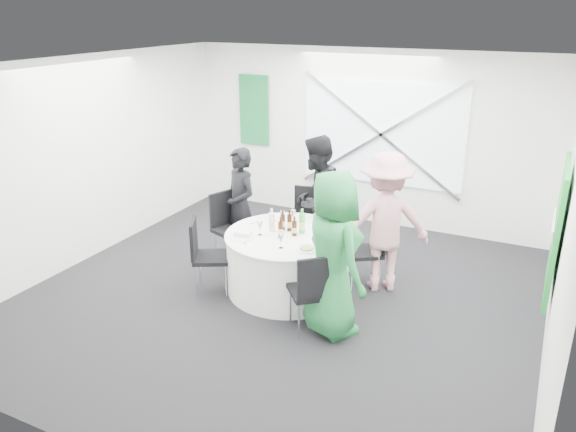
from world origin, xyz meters
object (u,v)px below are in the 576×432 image
at_px(banquet_table, 288,262).
at_px(person_woman_pink, 385,222).
at_px(chair_back, 308,217).
at_px(green_water_bottle, 302,223).
at_px(person_man_back_left, 240,206).
at_px(chair_front_left, 204,250).
at_px(person_man_back, 316,200).
at_px(clear_water_bottle, 272,222).
at_px(chair_front_right, 313,287).
at_px(chair_back_right, 371,245).
at_px(person_woman_green, 333,254).
at_px(chair_back_left, 229,222).

height_order(banquet_table, person_woman_pink, person_woman_pink).
height_order(chair_back, green_water_bottle, green_water_bottle).
bearing_deg(chair_back, green_water_bottle, -81.08).
relative_size(banquet_table, person_man_back_left, 0.96).
relative_size(chair_front_left, person_man_back_left, 0.59).
distance_m(chair_back, person_man_back, 0.34).
distance_m(chair_back, clear_water_bottle, 1.09).
xyz_separation_m(chair_front_right, person_man_back, (-0.74, 1.80, 0.33)).
bearing_deg(person_woman_pink, chair_back, -50.08).
xyz_separation_m(person_man_back, clear_water_bottle, (-0.17, -1.00, -0.01)).
relative_size(banquet_table, chair_front_left, 1.64).
bearing_deg(person_woman_pink, person_man_back_left, -27.80).
bearing_deg(person_man_back, chair_back, -114.55).
height_order(chair_back_right, green_water_bottle, green_water_bottle).
distance_m(person_woman_pink, person_woman_green, 1.24).
xyz_separation_m(chair_back_right, person_man_back_left, (-1.87, -0.05, 0.25)).
bearing_deg(green_water_bottle, chair_front_right, -58.97).
distance_m(chair_front_left, person_man_back_left, 1.06).
xyz_separation_m(chair_back, person_woman_pink, (1.25, -0.48, 0.30)).
distance_m(chair_front_right, person_man_back_left, 2.16).
distance_m(person_man_back, green_water_bottle, 0.91).
bearing_deg(chair_back_left, chair_back, -34.23).
bearing_deg(chair_front_left, chair_back, -52.63).
xyz_separation_m(chair_front_left, clear_water_bottle, (0.69, 0.50, 0.32)).
bearing_deg(chair_front_left, chair_front_right, -129.00).
bearing_deg(person_woman_green, chair_back_right, -54.53).
distance_m(chair_back_right, chair_front_right, 1.39).
bearing_deg(clear_water_bottle, green_water_bottle, 16.57).
bearing_deg(person_man_back_left, clear_water_bottle, -6.26).
distance_m(chair_back, chair_back_left, 1.11).
relative_size(chair_back_left, person_woman_green, 0.54).
distance_m(banquet_table, person_man_back, 1.13).
distance_m(banquet_table, green_water_bottle, 0.54).
bearing_deg(person_woman_pink, green_water_bottle, -1.99).
relative_size(banquet_table, chair_front_right, 1.62).
distance_m(person_man_back, person_woman_green, 1.88).
xyz_separation_m(person_man_back, green_water_bottle, (0.20, -0.89, -0.01)).
height_order(chair_back, person_man_back_left, person_man_back_left).
bearing_deg(chair_front_right, banquet_table, -90.00).
height_order(chair_back, person_man_back, person_man_back).
distance_m(person_man_back_left, clear_water_bottle, 0.93).
bearing_deg(person_woman_pink, clear_water_bottle, -4.84).
xyz_separation_m(person_woman_pink, person_woman_green, (-0.20, -1.22, 0.03)).
height_order(person_woman_pink, clear_water_bottle, person_woman_pink).
bearing_deg(chair_front_left, person_man_back_left, -23.94).
distance_m(chair_back_right, person_man_back, 1.08).
xyz_separation_m(person_man_back_left, person_woman_green, (1.84, -1.17, 0.11)).
xyz_separation_m(chair_back_right, green_water_bottle, (-0.74, -0.46, 0.32)).
bearing_deg(chair_back_right, person_woman_pink, 56.23).
height_order(chair_back_left, person_woman_pink, person_woman_pink).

